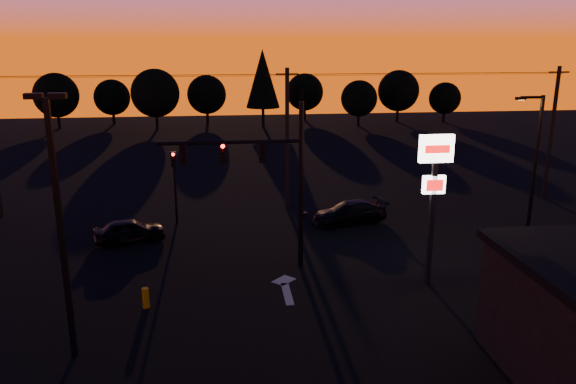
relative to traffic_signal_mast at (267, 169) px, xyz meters
name	(u,v)px	position (x,y,z in m)	size (l,w,h in m)	color
ground	(278,305)	(0.10, -3.99, -4.94)	(120.00, 120.00, 0.00)	black
lane_arrow	(286,287)	(0.60, -2.33, -4.93)	(1.20, 3.10, 0.01)	beige
traffic_signal_mast	(267,169)	(0.00, 0.00, 0.00)	(6.79, 0.52, 8.58)	black
secondary_signal	(175,177)	(-4.90, 7.49, -2.07)	(0.30, 0.31, 4.35)	black
parking_lot_light	(59,212)	(-7.40, -6.99, 0.33)	(1.25, 0.30, 9.14)	black
pylon_sign	(434,178)	(7.10, -2.49, -0.02)	(1.50, 0.28, 6.80)	black
streetlight	(534,165)	(14.01, 1.51, -0.52)	(1.55, 0.35, 8.00)	black
utility_pole_1	(287,138)	(2.10, 10.01, -0.34)	(1.40, 0.26, 9.00)	black
utility_pole_2	(551,133)	(20.10, 10.01, -0.34)	(1.40, 0.26, 9.00)	black
power_wires	(287,75)	(2.10, 10.01, 3.63)	(36.00, 1.22, 0.07)	black
bollard	(146,298)	(-5.35, -3.59, -4.51)	(0.29, 0.29, 0.86)	#BE8C00
tree_0	(56,95)	(-21.90, 46.01, -0.88)	(5.36, 5.36, 6.74)	black
tree_1	(112,97)	(-15.90, 49.01, -1.50)	(4.54, 4.54, 5.71)	black
tree_2	(155,93)	(-9.90, 44.01, -0.57)	(5.77, 5.78, 7.26)	black
tree_3	(207,95)	(-3.90, 48.01, -1.19)	(4.95, 4.95, 6.22)	black
tree_4	(263,78)	(3.10, 45.01, 0.99)	(4.18, 4.18, 9.50)	black
tree_5	(305,92)	(9.10, 50.01, -1.19)	(4.95, 4.95, 6.22)	black
tree_6	(359,98)	(15.10, 44.01, -1.50)	(4.54, 4.54, 5.71)	black
tree_7	(399,91)	(21.10, 47.01, -0.88)	(5.36, 5.36, 6.74)	black
tree_8	(445,98)	(27.10, 46.01, -1.82)	(4.12, 4.12, 5.19)	black
car_left	(130,231)	(-7.17, 4.40, -4.29)	(1.52, 3.78, 1.29)	black
car_right	(350,213)	(5.43, 6.20, -4.28)	(1.84, 4.53, 1.32)	black
suv_parked	(549,312)	(10.14, -7.23, -4.21)	(2.41, 5.23, 1.45)	black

